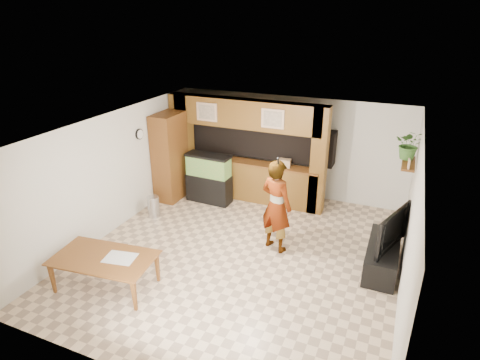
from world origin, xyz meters
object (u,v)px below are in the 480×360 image
at_px(aquarium, 209,179).
at_px(dining_table, 105,273).
at_px(pantry_cabinet, 170,157).
at_px(person, 276,206).
at_px(television, 387,227).

distance_m(aquarium, dining_table, 3.87).
bearing_deg(pantry_cabinet, person, -21.58).
relative_size(person, dining_table, 1.10).
bearing_deg(pantry_cabinet, dining_table, -75.86).
xyz_separation_m(pantry_cabinet, person, (3.26, -1.29, -0.15)).
distance_m(pantry_cabinet, aquarium, 1.14).
xyz_separation_m(pantry_cabinet, dining_table, (0.93, -3.70, -0.81)).
distance_m(television, dining_table, 5.12).
height_order(person, dining_table, person).
bearing_deg(dining_table, person, 39.34).
height_order(pantry_cabinet, dining_table, pantry_cabinet).
bearing_deg(dining_table, pantry_cabinet, 97.51).
bearing_deg(aquarium, television, -15.02).
xyz_separation_m(aquarium, television, (4.34, -1.33, 0.26)).
xyz_separation_m(aquarium, dining_table, (-0.08, -3.86, -0.31)).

